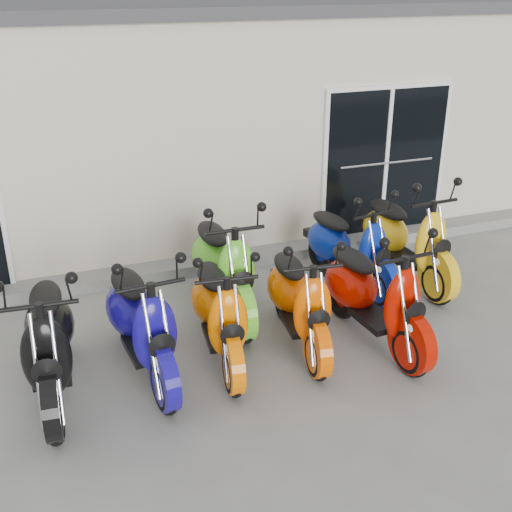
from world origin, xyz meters
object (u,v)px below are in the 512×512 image
object	(u,v)px
scooter_front_red	(375,282)
scooter_front_orange_a	(219,300)
scooter_back_green	(223,254)
scooter_back_yellow	(407,227)
scooter_back_blue	(350,237)
scooter_front_orange_b	(299,288)
scooter_front_blue	(140,309)
scooter_front_black	(46,327)

from	to	relation	value
scooter_front_red	scooter_front_orange_a	bearing A→B (deg)	166.47
scooter_front_orange_a	scooter_front_red	distance (m)	1.67
scooter_back_green	scooter_back_yellow	world-z (taller)	same
scooter_back_green	scooter_back_blue	bearing A→B (deg)	3.95
scooter_front_orange_a	scooter_front_red	xyz separation A→B (m)	(1.65, -0.27, 0.04)
scooter_front_orange_a	scooter_front_orange_b	size ratio (longest dim) A/B	1.00
scooter_front_blue	scooter_front_red	xyz separation A→B (m)	(2.45, -0.28, -0.00)
scooter_front_red	scooter_back_green	xyz separation A→B (m)	(-1.30, 1.22, 0.02)
scooter_front_orange_a	scooter_front_red	size ratio (longest dim) A/B	0.94
scooter_back_blue	scooter_back_green	bearing A→B (deg)	173.89
scooter_front_black	scooter_front_orange_a	world-z (taller)	scooter_front_black
scooter_back_green	scooter_back_yellow	distance (m)	2.47
scooter_front_orange_a	scooter_back_green	size ratio (longest dim) A/B	0.91
scooter_front_orange_a	scooter_back_green	world-z (taller)	scooter_back_green
scooter_front_red	scooter_back_green	bearing A→B (deg)	132.65
scooter_front_orange_a	scooter_front_orange_b	xyz separation A→B (m)	(0.88, -0.04, -0.00)
scooter_front_orange_b	scooter_front_red	world-z (taller)	scooter_front_red
scooter_front_red	scooter_back_yellow	xyz separation A→B (m)	(1.17, 1.22, 0.02)
scooter_front_orange_b	scooter_front_red	size ratio (longest dim) A/B	0.94
scooter_front_orange_a	scooter_back_green	bearing A→B (deg)	76.25
scooter_front_orange_b	scooter_back_green	bearing A→B (deg)	125.13
scooter_front_blue	scooter_front_orange_a	size ratio (longest dim) A/B	1.06
scooter_front_black	scooter_back_blue	xyz separation A→B (m)	(3.73, 1.08, -0.05)
scooter_front_orange_b	scooter_back_yellow	distance (m)	2.18
scooter_back_green	scooter_front_orange_b	bearing A→B (deg)	-60.86
scooter_front_red	scooter_back_yellow	distance (m)	1.69
scooter_back_blue	scooter_front_orange_b	bearing A→B (deg)	-146.37
scooter_front_orange_a	scooter_front_orange_b	bearing A→B (deg)	3.82
scooter_back_green	scooter_back_yellow	size ratio (longest dim) A/B	1.00
scooter_front_orange_a	scooter_front_red	world-z (taller)	scooter_front_red
scooter_front_black	scooter_back_green	world-z (taller)	scooter_back_green
scooter_back_yellow	scooter_front_blue	bearing A→B (deg)	-168.14
scooter_front_black	scooter_front_red	xyz separation A→B (m)	(3.33, -0.22, -0.01)
scooter_front_black	scooter_front_blue	bearing A→B (deg)	7.88
scooter_front_black	scooter_front_orange_a	bearing A→B (deg)	5.63
scooter_back_green	scooter_back_blue	xyz separation A→B (m)	(1.69, 0.08, -0.06)
scooter_back_yellow	scooter_back_blue	bearing A→B (deg)	171.16
scooter_front_blue	scooter_front_orange_b	xyz separation A→B (m)	(1.68, -0.05, -0.05)
scooter_front_red	scooter_back_yellow	world-z (taller)	scooter_back_yellow
scooter_front_red	scooter_back_green	world-z (taller)	scooter_back_green
scooter_front_orange_a	scooter_front_orange_b	world-z (taller)	scooter_front_orange_a
scooter_front_blue	scooter_front_orange_a	xyz separation A→B (m)	(0.80, -0.01, -0.05)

